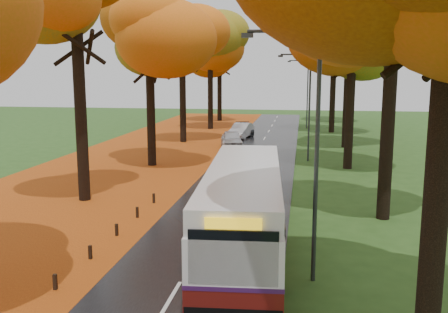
% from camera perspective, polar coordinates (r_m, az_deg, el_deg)
% --- Properties ---
extents(road, '(6.50, 90.00, 0.04)m').
position_cam_1_polar(road, '(33.43, 2.40, -1.79)').
color(road, black).
rests_on(road, ground).
extents(centre_line, '(0.12, 90.00, 0.01)m').
position_cam_1_polar(centre_line, '(33.42, 2.40, -1.75)').
color(centre_line, silver).
rests_on(centre_line, road).
extents(leaf_verge, '(12.00, 90.00, 0.02)m').
position_cam_1_polar(leaf_verge, '(35.58, -12.15, -1.31)').
color(leaf_verge, maroon).
rests_on(leaf_verge, ground).
extents(leaf_drift, '(0.90, 90.00, 0.01)m').
position_cam_1_polar(leaf_drift, '(33.90, -2.73, -1.59)').
color(leaf_drift, '#C05B13').
rests_on(leaf_drift, road).
extents(trees_left, '(9.20, 74.00, 13.88)m').
position_cam_1_polar(trees_left, '(36.39, -8.75, 14.10)').
color(trees_left, black).
rests_on(trees_left, ground).
extents(trees_right, '(9.30, 74.20, 13.96)m').
position_cam_1_polar(trees_right, '(34.75, 15.16, 14.35)').
color(trees_right, black).
rests_on(trees_right, ground).
extents(bollard_row, '(0.11, 23.51, 0.52)m').
position_cam_1_polar(bollard_row, '(15.71, -21.01, -15.17)').
color(bollard_row, black).
rests_on(bollard_row, ground).
extents(streetlamp_near, '(2.45, 0.18, 8.00)m').
position_cam_1_polar(streetlamp_near, '(15.66, 9.69, 2.29)').
color(streetlamp_near, '#333538').
rests_on(streetlamp_near, ground).
extents(streetlamp_mid, '(2.45, 0.18, 8.00)m').
position_cam_1_polar(streetlamp_mid, '(37.59, 9.37, 6.59)').
color(streetlamp_mid, '#333538').
rests_on(streetlamp_mid, ground).
extents(streetlamp_far, '(2.45, 0.18, 8.00)m').
position_cam_1_polar(streetlamp_far, '(59.57, 9.29, 7.72)').
color(streetlamp_far, '#333538').
rests_on(streetlamp_far, ground).
extents(bus, '(3.54, 11.98, 3.11)m').
position_cam_1_polar(bus, '(18.82, 2.25, -5.79)').
color(bus, '#58110D').
rests_on(bus, road).
extents(car_white, '(2.66, 4.75, 1.53)m').
position_cam_1_polar(car_white, '(43.57, 0.89, 1.97)').
color(car_white, '#B9B9BD').
rests_on(car_white, road).
extents(car_silver, '(2.25, 4.64, 1.47)m').
position_cam_1_polar(car_silver, '(50.34, 2.00, 2.98)').
color(car_silver, '#A9ACB2').
rests_on(car_silver, road).
extents(car_dark, '(2.64, 4.55, 1.24)m').
position_cam_1_polar(car_dark, '(52.78, 2.33, 3.17)').
color(car_dark, black).
rests_on(car_dark, road).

